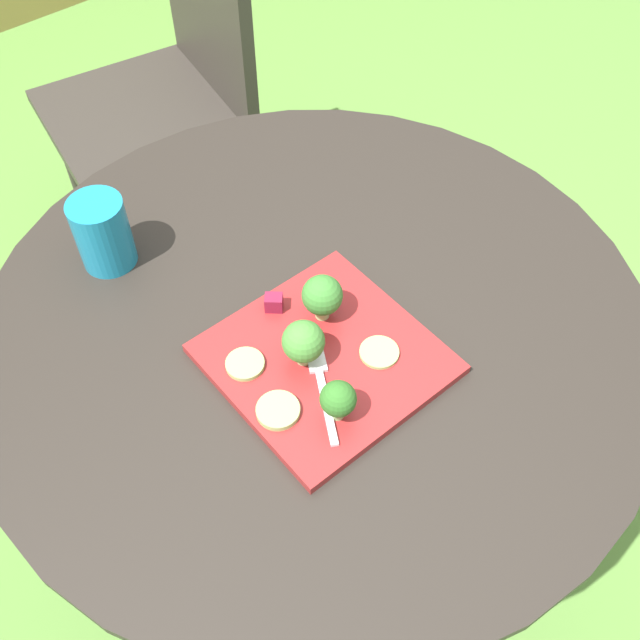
{
  "coord_description": "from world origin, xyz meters",
  "views": [
    {
      "loc": [
        -0.41,
        -0.5,
        1.54
      ],
      "look_at": [
        -0.02,
        -0.04,
        0.76
      ],
      "focal_mm": 41.48,
      "sensor_mm": 36.0,
      "label": 1
    }
  ],
  "objects_px": {
    "salad_plate": "(325,359)",
    "fork": "(321,383)",
    "drinking_glass": "(104,236)",
    "patio_chair": "(171,71)"
  },
  "relations": [
    {
      "from": "drinking_glass",
      "to": "salad_plate",
      "type": "bearing_deg",
      "value": -70.11
    },
    {
      "from": "salad_plate",
      "to": "fork",
      "type": "relative_size",
      "value": 1.92
    },
    {
      "from": "salad_plate",
      "to": "fork",
      "type": "distance_m",
      "value": 0.05
    },
    {
      "from": "patio_chair",
      "to": "salad_plate",
      "type": "height_order",
      "value": "patio_chair"
    },
    {
      "from": "patio_chair",
      "to": "salad_plate",
      "type": "xyz_separation_m",
      "value": [
        -0.35,
        -0.98,
        0.2
      ]
    },
    {
      "from": "salad_plate",
      "to": "fork",
      "type": "bearing_deg",
      "value": -135.95
    },
    {
      "from": "patio_chair",
      "to": "drinking_glass",
      "type": "height_order",
      "value": "patio_chair"
    },
    {
      "from": "fork",
      "to": "patio_chair",
      "type": "bearing_deg",
      "value": 69.37
    },
    {
      "from": "patio_chair",
      "to": "fork",
      "type": "relative_size",
      "value": 6.32
    },
    {
      "from": "salad_plate",
      "to": "drinking_glass",
      "type": "relative_size",
      "value": 2.44
    }
  ]
}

